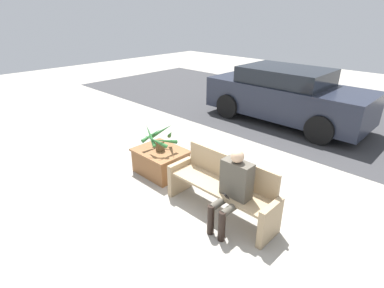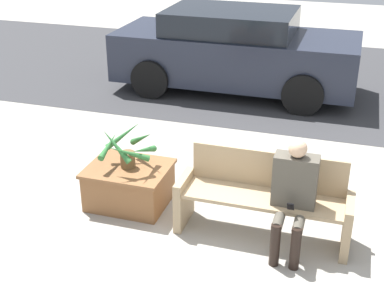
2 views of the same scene
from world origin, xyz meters
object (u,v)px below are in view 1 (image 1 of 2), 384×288
Objects in this scene: planter_box at (161,161)px; potted_plant at (159,139)px; bench at (222,187)px; person_seated at (233,186)px; parked_car at (286,95)px.

potted_plant reaches higher than planter_box.
bench reaches higher than planter_box.
person_seated is at bearing -9.16° from planter_box.
potted_plant is (-1.99, 0.31, 0.05)m from person_seated.
person_seated reaches higher than planter_box.
person_seated reaches higher than potted_plant.
planter_box is (-1.67, 0.14, -0.18)m from bench.
person_seated is 1.83× the size of potted_plant.
bench is at bearing -4.46° from potted_plant.
bench is 0.42× the size of parked_car.
parked_car reaches higher than bench.
planter_box is (-2.00, 0.32, -0.43)m from person_seated.
planter_box is 1.43× the size of potted_plant.
parked_car is at bearing 110.10° from person_seated.
planter_box is at bearing 170.84° from person_seated.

